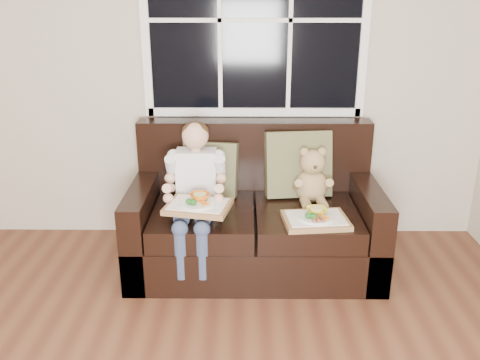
{
  "coord_description": "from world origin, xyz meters",
  "views": [
    {
      "loc": [
        0.42,
        -1.27,
        1.82
      ],
      "look_at": [
        0.4,
        1.85,
        0.68
      ],
      "focal_mm": 38.0,
      "sensor_mm": 36.0,
      "label": 1
    }
  ],
  "objects_px": {
    "loveseat": "(254,221)",
    "tray_right": "(316,219)",
    "teddy_bear": "(312,179)",
    "child": "(195,181)",
    "tray_left": "(198,205)"
  },
  "relations": [
    {
      "from": "child",
      "to": "loveseat",
      "type": "bearing_deg",
      "value": 16.81
    },
    {
      "from": "loveseat",
      "to": "child",
      "type": "distance_m",
      "value": 0.54
    },
    {
      "from": "loveseat",
      "to": "child",
      "type": "height_order",
      "value": "child"
    },
    {
      "from": "loveseat",
      "to": "tray_right",
      "type": "xyz_separation_m",
      "value": [
        0.38,
        -0.34,
        0.17
      ]
    },
    {
      "from": "tray_left",
      "to": "child",
      "type": "bearing_deg",
      "value": 111.24
    },
    {
      "from": "teddy_bear",
      "to": "child",
      "type": "bearing_deg",
      "value": -171.73
    },
    {
      "from": "loveseat",
      "to": "tray_right",
      "type": "bearing_deg",
      "value": -41.22
    },
    {
      "from": "teddy_bear",
      "to": "tray_right",
      "type": "distance_m",
      "value": 0.39
    },
    {
      "from": "teddy_bear",
      "to": "tray_right",
      "type": "xyz_separation_m",
      "value": [
        -0.01,
        -0.37,
        -0.13
      ]
    },
    {
      "from": "tray_left",
      "to": "tray_right",
      "type": "bearing_deg",
      "value": 11.98
    },
    {
      "from": "loveseat",
      "to": "child",
      "type": "xyz_separation_m",
      "value": [
        -0.4,
        -0.12,
        0.34
      ]
    },
    {
      "from": "loveseat",
      "to": "tray_left",
      "type": "relative_size",
      "value": 3.8
    },
    {
      "from": "child",
      "to": "teddy_bear",
      "type": "distance_m",
      "value": 0.81
    },
    {
      "from": "loveseat",
      "to": "child",
      "type": "bearing_deg",
      "value": -163.19
    },
    {
      "from": "child",
      "to": "tray_right",
      "type": "height_order",
      "value": "child"
    }
  ]
}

